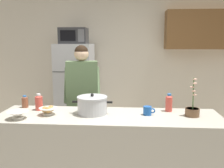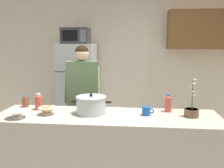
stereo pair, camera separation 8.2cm
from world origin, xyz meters
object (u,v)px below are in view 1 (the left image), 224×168
at_px(potted_orchid, 192,110).
at_px(bottle_far_corner, 25,102).
at_px(person_near_pot, 82,91).
at_px(microwave, 74,36).
at_px(bread_bowl, 48,110).
at_px(bottle_mid_counter, 169,103).
at_px(bottle_near_edge, 39,102).
at_px(coffee_mug, 148,111).
at_px(cooking_pot, 92,105).
at_px(empty_bowl, 18,115).
at_px(refrigerator, 75,90).

bearing_deg(potted_orchid, bottle_far_corner, 173.51).
bearing_deg(person_near_pot, microwave, 107.62).
distance_m(bread_bowl, potted_orchid, 1.55).
bearing_deg(bottle_mid_counter, bottle_near_edge, -177.94).
bearing_deg(potted_orchid, coffee_mug, 178.89).
xyz_separation_m(cooking_pot, bottle_near_edge, (-0.64, 0.11, -0.00)).
bearing_deg(bottle_near_edge, potted_orchid, -3.98).
relative_size(bottle_mid_counter, potted_orchid, 0.50).
height_order(cooking_pot, empty_bowl, cooking_pot).
xyz_separation_m(person_near_pot, coffee_mug, (0.85, -0.69, -0.07)).
height_order(refrigerator, cooking_pot, refrigerator).
bearing_deg(refrigerator, bottle_mid_counter, -48.60).
height_order(microwave, potted_orchid, microwave).
bearing_deg(coffee_mug, microwave, 123.85).
xyz_separation_m(bottle_near_edge, bottle_far_corner, (-0.21, 0.10, -0.02)).
xyz_separation_m(bread_bowl, bottle_near_edge, (-0.17, 0.19, 0.04)).
distance_m(refrigerator, person_near_pot, 1.18).
height_order(refrigerator, person_near_pot, refrigerator).
bearing_deg(cooking_pot, person_near_pot, 109.57).
bearing_deg(cooking_pot, bottle_far_corner, 166.32).
relative_size(bread_bowl, potted_orchid, 0.47).
bearing_deg(bottle_far_corner, cooking_pot, -13.68).
relative_size(microwave, cooking_pot, 1.08).
height_order(cooking_pot, bottle_far_corner, cooking_pot).
xyz_separation_m(refrigerator, bottle_far_corner, (-0.26, -1.60, 0.16)).
xyz_separation_m(microwave, bread_bowl, (0.12, -1.86, -0.84)).
height_order(person_near_pot, potted_orchid, person_near_pot).
relative_size(refrigerator, microwave, 3.48).
height_order(empty_bowl, bottle_near_edge, bottle_near_edge).
xyz_separation_m(bread_bowl, potted_orchid, (1.55, 0.07, 0.01)).
height_order(refrigerator, microwave, microwave).
distance_m(microwave, bread_bowl, 2.05).
xyz_separation_m(microwave, potted_orchid, (1.67, -1.79, -0.82)).
bearing_deg(bottle_far_corner, microwave, 80.59).
xyz_separation_m(person_near_pot, potted_orchid, (1.32, -0.70, -0.05)).
bearing_deg(bread_bowl, bottle_far_corner, 142.80).
distance_m(cooking_pot, bottle_mid_counter, 0.87).
bearing_deg(bottle_near_edge, bottle_mid_counter, 2.06).
height_order(coffee_mug, bottle_near_edge, bottle_near_edge).
relative_size(coffee_mug, bottle_near_edge, 0.68).
bearing_deg(cooking_pot, microwave, 108.38).
relative_size(microwave, bottle_near_edge, 2.50).
bearing_deg(cooking_pot, empty_bowl, -161.96).
relative_size(coffee_mug, bread_bowl, 0.68).
height_order(refrigerator, potted_orchid, refrigerator).
xyz_separation_m(person_near_pot, bottle_near_edge, (-0.40, -0.58, -0.02)).
bearing_deg(bottle_far_corner, bottle_mid_counter, -1.55).
relative_size(bottle_far_corner, potted_orchid, 0.36).
height_order(empty_bowl, potted_orchid, potted_orchid).
relative_size(refrigerator, bread_bowl, 8.65).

